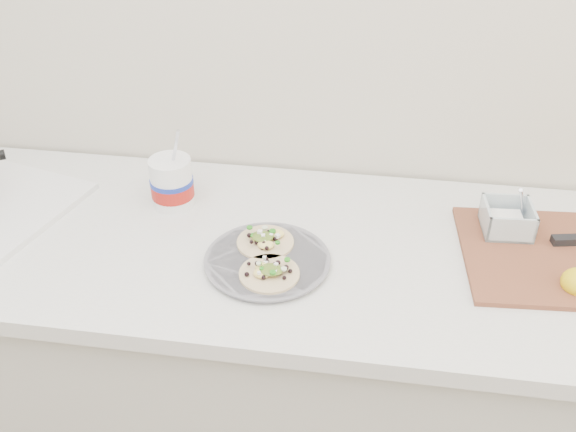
# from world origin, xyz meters

# --- Properties ---
(counter) EXTENTS (2.44, 0.66, 0.90)m
(counter) POSITION_xyz_m (0.00, 1.43, 0.45)
(counter) COLOR beige
(counter) RESTS_ON ground
(taco_plate) EXTENTS (0.27, 0.27, 0.04)m
(taco_plate) POSITION_xyz_m (0.16, 1.33, 0.92)
(taco_plate) COLOR slate
(taco_plate) RESTS_ON counter
(tub) EXTENTS (0.10, 0.10, 0.23)m
(tub) POSITION_xyz_m (-0.11, 1.53, 0.97)
(tub) COLOR white
(tub) RESTS_ON counter
(cutboard) EXTENTS (0.51, 0.37, 0.08)m
(cutboard) POSITION_xyz_m (0.81, 1.46, 0.92)
(cutboard) COLOR brown
(cutboard) RESTS_ON counter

